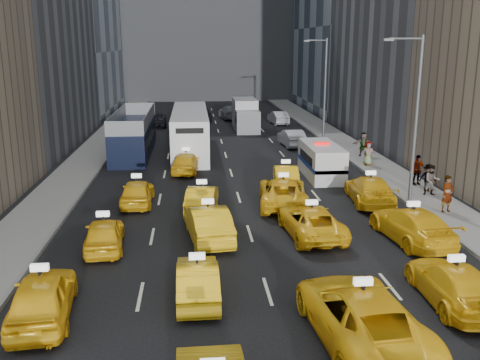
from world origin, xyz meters
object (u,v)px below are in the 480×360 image
Objects in this scene: nypd_van at (321,161)px; city_bus at (190,131)px; pedestrian_0 at (447,194)px; double_decker at (134,133)px; box_truck at (245,115)px.

nypd_van is 0.42× the size of city_bus.
city_bus is at bearing 127.35° from nypd_van.
pedestrian_0 is at bearing -67.74° from nypd_van.
double_decker is at bearing 117.95° from pedestrian_0.
nypd_van is at bearing -30.07° from double_decker.
double_decker is 24.66m from pedestrian_0.
double_decker is at bearing -134.74° from box_truck.
box_truck is (-3.02, 20.11, 0.45)m from nypd_van.
pedestrian_0 is at bearing -40.47° from double_decker.
nypd_van is at bearing -84.59° from box_truck.
nypd_van is 0.82× the size of box_truck.
city_bus is at bearing 7.58° from double_decker.
city_bus is 6.89× the size of pedestrian_0.
box_truck is 3.54× the size of pedestrian_0.
pedestrian_0 is (7.56, -28.56, -0.39)m from box_truck.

